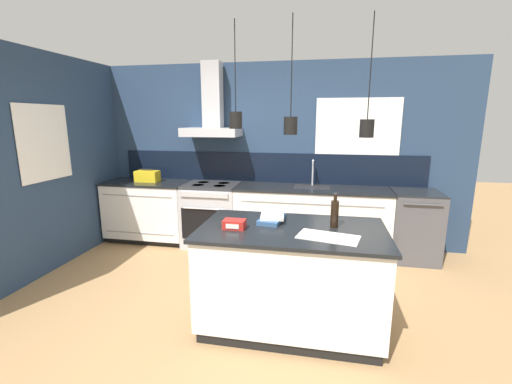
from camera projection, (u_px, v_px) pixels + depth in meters
name	position (u px, v px, depth m)	size (l,w,h in m)	color
ground_plane	(233.00, 310.00, 3.33)	(16.00, 16.00, 0.00)	#A87F51
wall_back	(264.00, 152.00, 4.96)	(5.60, 2.25, 2.60)	navy
wall_left	(54.00, 162.00, 4.17)	(0.08, 3.80, 2.60)	navy
counter_run_left	(149.00, 211.00, 5.18)	(1.23, 0.64, 0.91)	black
counter_run_sink	(311.00, 219.00, 4.73)	(2.08, 0.64, 1.27)	black
oven_range	(212.00, 215.00, 4.99)	(0.78, 0.66, 0.91)	#B5B5BA
dishwasher	(413.00, 226.00, 4.48)	(0.60, 0.65, 0.91)	#4C4C51
kitchen_island	(291.00, 277.00, 3.02)	(1.59, 0.94, 0.91)	black
bottle_on_island	(335.00, 213.00, 2.93)	(0.07, 0.07, 0.30)	black
book_stack	(272.00, 218.00, 3.12)	(0.24, 0.36, 0.07)	#335684
red_supply_box	(234.00, 224.00, 2.91)	(0.19, 0.13, 0.08)	red
paper_pile	(328.00, 237.00, 2.70)	(0.52, 0.35, 0.01)	silver
yellow_toolbox	(147.00, 176.00, 5.06)	(0.34, 0.18, 0.19)	gold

